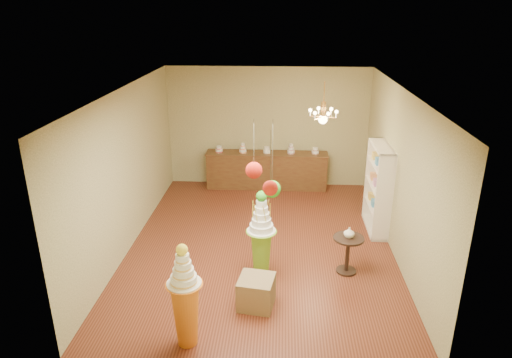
# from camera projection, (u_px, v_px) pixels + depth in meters

# --- Properties ---
(floor) EXTENTS (6.50, 6.50, 0.00)m
(floor) POSITION_uv_depth(u_px,v_px,m) (261.00, 244.00, 8.92)
(floor) COLOR #5D2919
(floor) RESTS_ON ground
(ceiling) EXTENTS (6.50, 6.50, 0.00)m
(ceiling) POSITION_uv_depth(u_px,v_px,m) (262.00, 90.00, 7.85)
(ceiling) COLOR silver
(ceiling) RESTS_ON ground
(wall_back) EXTENTS (5.00, 0.04, 3.00)m
(wall_back) POSITION_uv_depth(u_px,v_px,m) (267.00, 127.00, 11.42)
(wall_back) COLOR tan
(wall_back) RESTS_ON ground
(wall_front) EXTENTS (5.00, 0.04, 3.00)m
(wall_front) POSITION_uv_depth(u_px,v_px,m) (248.00, 266.00, 5.36)
(wall_front) COLOR tan
(wall_front) RESTS_ON ground
(wall_left) EXTENTS (0.04, 6.50, 3.00)m
(wall_left) POSITION_uv_depth(u_px,v_px,m) (128.00, 169.00, 8.53)
(wall_left) COLOR tan
(wall_left) RESTS_ON ground
(wall_right) EXTENTS (0.04, 6.50, 3.00)m
(wall_right) POSITION_uv_depth(u_px,v_px,m) (399.00, 174.00, 8.25)
(wall_right) COLOR tan
(wall_right) RESTS_ON ground
(pedestal_green) EXTENTS (0.59, 0.59, 1.56)m
(pedestal_green) POSITION_uv_depth(u_px,v_px,m) (261.00, 241.00, 7.68)
(pedestal_green) COLOR #78B527
(pedestal_green) RESTS_ON floor
(pedestal_orange) EXTENTS (0.61, 0.61, 1.54)m
(pedestal_orange) POSITION_uv_depth(u_px,v_px,m) (186.00, 305.00, 6.09)
(pedestal_orange) COLOR orange
(pedestal_orange) RESTS_ON floor
(burlap_riser) EXTENTS (0.60, 0.60, 0.48)m
(burlap_riser) POSITION_uv_depth(u_px,v_px,m) (256.00, 292.00, 7.01)
(burlap_riser) COLOR olive
(burlap_riser) RESTS_ON floor
(sideboard) EXTENTS (3.04, 0.54, 1.16)m
(sideboard) POSITION_uv_depth(u_px,v_px,m) (267.00, 170.00, 11.52)
(sideboard) COLOR #55341A
(sideboard) RESTS_ON floor
(shelving_unit) EXTENTS (0.33, 1.20, 1.80)m
(shelving_unit) POSITION_uv_depth(u_px,v_px,m) (378.00, 188.00, 9.22)
(shelving_unit) COLOR white
(shelving_unit) RESTS_ON floor
(round_table) EXTENTS (0.64, 0.64, 0.68)m
(round_table) POSITION_uv_depth(u_px,v_px,m) (348.00, 250.00, 7.83)
(round_table) COLOR black
(round_table) RESTS_ON floor
(vase) EXTENTS (0.24, 0.24, 0.19)m
(vase) POSITION_uv_depth(u_px,v_px,m) (349.00, 232.00, 7.71)
(vase) COLOR white
(vase) RESTS_ON round_table
(pom_red_left) EXTENTS (0.23, 0.23, 0.82)m
(pom_red_left) POSITION_uv_depth(u_px,v_px,m) (254.00, 170.00, 6.10)
(pom_red_left) COLOR #393629
(pom_red_left) RESTS_ON ceiling
(pom_green_mid) EXTENTS (0.24, 0.24, 1.09)m
(pom_green_mid) POSITION_uv_depth(u_px,v_px,m) (272.00, 189.00, 6.18)
(pom_green_mid) COLOR #393629
(pom_green_mid) RESTS_ON ceiling
(pom_red_right) EXTENTS (0.19, 0.19, 0.83)m
(pom_red_right) POSITION_uv_depth(u_px,v_px,m) (270.00, 188.00, 5.59)
(pom_red_right) COLOR #393629
(pom_red_right) RESTS_ON ceiling
(chandelier) EXTENTS (0.72, 0.72, 0.85)m
(chandelier) POSITION_uv_depth(u_px,v_px,m) (323.00, 117.00, 9.01)
(chandelier) COLOR #DE9D4E
(chandelier) RESTS_ON ceiling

